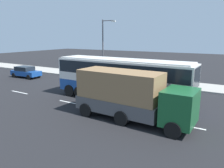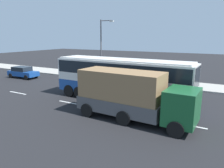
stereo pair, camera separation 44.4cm
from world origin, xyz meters
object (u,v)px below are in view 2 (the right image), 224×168
(car_blue_saloon, at_px, (23,72))
(cargo_truck, at_px, (131,95))
(pedestrian_at_crossing, at_px, (151,73))
(street_lamp, at_px, (102,45))
(coach_bus, at_px, (121,75))
(pedestrian_near_curb, at_px, (122,70))

(car_blue_saloon, bearing_deg, cargo_truck, -20.90)
(pedestrian_at_crossing, height_order, street_lamp, street_lamp)
(cargo_truck, distance_m, car_blue_saloon, 19.98)
(coach_bus, distance_m, car_blue_saloon, 16.75)
(coach_bus, relative_size, street_lamp, 1.65)
(cargo_truck, height_order, street_lamp, street_lamp)
(car_blue_saloon, xyz_separation_m, pedestrian_at_crossing, (15.91, 6.15, 0.24))
(car_blue_saloon, bearing_deg, pedestrian_at_crossing, 19.06)
(cargo_truck, height_order, pedestrian_near_curb, cargo_truck)
(coach_bus, relative_size, pedestrian_near_curb, 6.85)
(pedestrian_near_curb, relative_size, street_lamp, 0.24)
(cargo_truck, height_order, car_blue_saloon, cargo_truck)
(pedestrian_near_curb, height_order, pedestrian_at_crossing, pedestrian_near_curb)
(cargo_truck, relative_size, pedestrian_near_curb, 4.49)
(coach_bus, distance_m, pedestrian_at_crossing, 9.25)
(pedestrian_near_curb, xyz_separation_m, pedestrian_at_crossing, (3.85, 0.13, -0.15))
(coach_bus, bearing_deg, pedestrian_at_crossing, 94.54)
(pedestrian_at_crossing, bearing_deg, street_lamp, -4.28)
(pedestrian_at_crossing, bearing_deg, coach_bus, 72.97)
(cargo_truck, distance_m, pedestrian_near_curb, 14.22)
(pedestrian_near_curb, distance_m, street_lamp, 4.16)
(cargo_truck, bearing_deg, street_lamp, 131.40)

